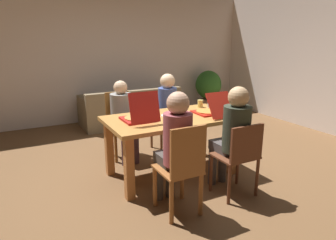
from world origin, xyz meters
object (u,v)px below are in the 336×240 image
Objects in this scene: pizza_box_1 at (139,117)px; chair_1 at (120,123)px; dining_table at (172,127)px; potted_plant at (208,88)px; couch at (130,110)px; chair_0 at (165,118)px; person_3 at (233,131)px; person_0 at (170,107)px; chair_2 at (182,169)px; plate_1 at (183,121)px; plate_0 at (171,115)px; drinking_glass_2 at (200,104)px; person_2 at (175,142)px; drinking_glass_1 at (175,105)px; person_1 at (123,114)px; drinking_glass_0 at (210,104)px; pizza_box_0 at (210,111)px; chair_3 at (240,155)px.

chair_1 is at bearing 85.32° from pizza_box_1.
dining_table is 1.69× the size of potted_plant.
potted_plant is (2.07, 0.18, 0.29)m from couch.
chair_0 is 0.70× the size of person_3.
chair_2 is at bearing -114.25° from person_0.
plate_0 is at bearing 90.93° from plate_1.
drinking_glass_2 is (0.98, 1.17, 0.33)m from chair_2.
person_0 is 0.97× the size of person_2.
chair_1 is 8.26× the size of drinking_glass_1.
dining_table is 1.36× the size of person_0.
person_3 is 3.29m from couch.
potted_plant reaches higher than drinking_glass_2.
couch is at bearing 66.28° from person_1.
chair_2 reaches higher than couch.
potted_plant is at bearing 58.81° from person_3.
person_0 reaches higher than plate_1.
person_0 is 0.67m from drinking_glass_0.
chair_1 is 1.36m from drinking_glass_0.
chair_1 is 9.62× the size of drinking_glass_0.
pizza_box_0 is at bearing 41.55° from chair_2.
plate_1 is (0.38, 0.62, 0.29)m from chair_2.
pizza_box_0 is at bearing -105.14° from drinking_glass_2.
chair_0 is at bearing 90.00° from person_0.
dining_table is 0.70m from drinking_glass_2.
chair_3 is 0.84m from pizza_box_0.
person_2 is (-0.75, -1.51, 0.02)m from person_0.
potted_plant is at bearing 42.93° from pizza_box_1.
chair_1 is at bearing 146.45° from drinking_glass_0.
dining_table is at bearing 63.86° from person_2.
chair_2 is at bearing -90.00° from chair_1.
person_3 is 1.28× the size of potted_plant.
person_2 is at bearing 170.46° from chair_3.
drinking_glass_0 is at bearing 40.98° from person_2.
drinking_glass_0 is (1.10, 1.10, 0.33)m from chair_2.
person_1 is at bearing 134.06° from pizza_box_0.
couch is at bearing 82.22° from plate_1.
chair_2 is 0.27m from person_2.
pizza_box_0 is at bearing -124.71° from potted_plant.
dining_table is at bearing -98.89° from couch.
drinking_glass_2 is at bearing -63.78° from person_0.
person_3 is at bearing -90.26° from couch.
person_0 is 0.55m from drinking_glass_2.
chair_0 is 0.75m from chair_1.
person_1 reaches higher than drinking_glass_0.
couch is at bearing 77.44° from chair_2.
drinking_glass_1 reaches higher than plate_1.
couch is 2.10m from potted_plant.
chair_1 is 0.99× the size of potted_plant.
plate_1 is (0.38, 0.48, 0.05)m from person_2.
potted_plant is at bearing 59.79° from chair_3.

